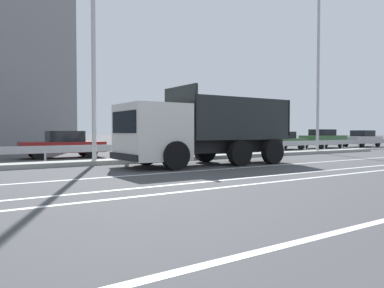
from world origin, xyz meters
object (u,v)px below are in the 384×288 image
Objects in this scene: parked_car_7 at (323,139)px; parked_car_8 at (362,139)px; median_road_sign at (127,133)px; parked_car_5 at (234,142)px; parked_car_6 at (283,141)px; street_lamp_1 at (94,27)px; dump_truck at (187,135)px; parked_car_4 at (162,144)px; parked_car_3 at (63,144)px; street_lamp_2 at (321,62)px.

parked_car_8 is at bearing 89.04° from parked_car_7.
median_road_sign reaches higher than parked_car_5.
parked_car_7 reaches higher than parked_car_6.
street_lamp_1 is 28.11m from parked_car_8.
parked_car_4 is (3.14, 7.50, -0.60)m from dump_truck.
dump_truck is at bearing -64.84° from parked_car_6.
dump_truck is at bearing -63.74° from median_road_sign.
median_road_sign is 0.56× the size of parked_car_5.
dump_truck is at bearing 130.81° from parked_car_5.
parked_car_3 is (-1.47, 4.82, -0.61)m from median_road_sign.
parked_car_3 is at bearing 88.65° from parked_car_5.
parked_car_8 is (27.28, 4.64, -4.95)m from street_lamp_1.
parked_car_3 is at bearing 88.36° from parked_car_8.
street_lamp_1 is (-2.87, 2.63, 4.48)m from dump_truck.
street_lamp_1 is at bearing -175.69° from median_road_sign.
median_road_sign is at bearing -75.87° from parked_car_6.
parked_car_4 is (-8.83, 4.87, -5.16)m from street_lamp_2.
parked_car_5 is at bearing -49.24° from dump_truck.
parked_car_4 is 1.23× the size of parked_car_6.
street_lamp_1 is at bearing -46.57° from parked_car_4.
dump_truck reaches higher than median_road_sign.
parked_car_4 is 1.10× the size of parked_car_5.
street_lamp_2 is (14.84, -0.00, 0.09)m from street_lamp_1.
dump_truck is 0.72× the size of street_lamp_2.
median_road_sign is 0.58× the size of parked_car_3.
parked_car_7 reaches higher than parked_car_5.
street_lamp_1 reaches higher than parked_car_5.
median_road_sign reaches higher than parked_car_7.
parked_car_5 is (11.42, 4.38, -5.03)m from street_lamp_1.
street_lamp_1 is 0.99× the size of street_lamp_2.
parked_car_3 is (-14.79, 4.94, -5.09)m from street_lamp_2.
parked_car_7 is (19.05, 7.59, -0.44)m from dump_truck.
median_road_sign reaches higher than parked_car_4.
parked_car_3 is 0.99× the size of parked_car_8.
median_road_sign is 14.06m from street_lamp_2.
parked_car_5 is 1.12× the size of parked_car_6.
parked_car_7 is (21.87, 0.02, 0.09)m from parked_car_3.
street_lamp_1 is at bearing 112.45° from parked_car_5.
parked_car_5 is (5.41, -0.49, 0.04)m from parked_car_4.
parked_car_4 is 10.77m from parked_car_6.
street_lamp_1 is 23.00m from parked_car_7.
parked_car_5 is at bearing -89.12° from parked_car_3.
street_lamp_1 is 2.46× the size of parked_car_7.
street_lamp_1 is 2.12× the size of parked_car_4.
median_road_sign is 0.51× the size of parked_car_4.
median_road_sign is at bearing 27.68° from dump_truck.
parked_car_6 is at bearing -86.71° from parked_car_7.
parked_car_4 is at bearing -21.30° from dump_truck.
street_lamp_2 is 7.55m from parked_car_5.
street_lamp_1 is at bearing -76.99° from parked_car_6.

